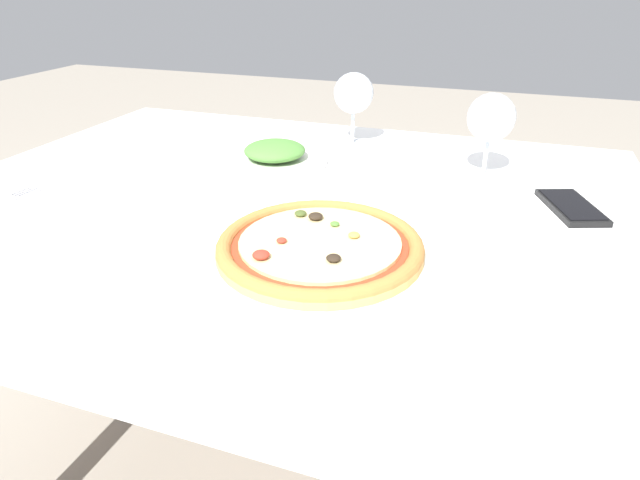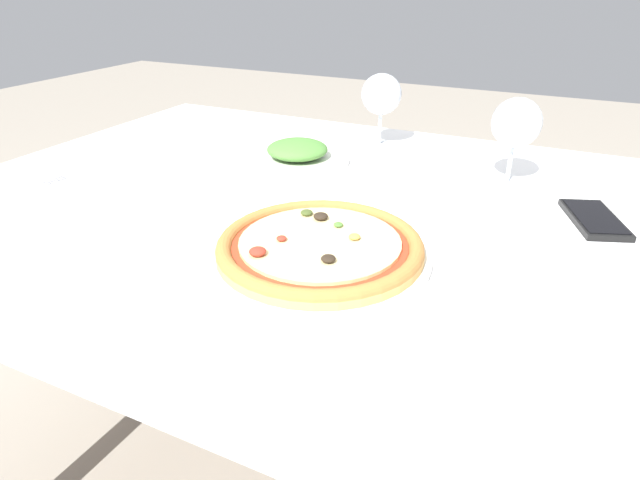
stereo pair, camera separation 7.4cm
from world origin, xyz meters
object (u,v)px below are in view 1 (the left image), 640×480
object	(u,v)px
cell_phone	(571,207)
side_plate	(275,155)
dining_table	(279,244)
wine_glass_far_left	(354,95)
wine_glass_far_right	(491,119)
pizza_plate	(320,248)

from	to	relation	value
cell_phone	side_plate	xyz separation A→B (m)	(-0.57, 0.06, 0.01)
dining_table	side_plate	xyz separation A→B (m)	(-0.08, 0.18, 0.11)
dining_table	wine_glass_far_left	bearing A→B (deg)	84.77
cell_phone	side_plate	world-z (taller)	side_plate
side_plate	dining_table	bearing A→B (deg)	-65.62
wine_glass_far_left	wine_glass_far_right	xyz separation A→B (m)	(0.30, -0.13, 0.00)
wine_glass_far_right	side_plate	xyz separation A→B (m)	(-0.42, -0.06, -0.10)
pizza_plate	side_plate	size ratio (longest dim) A/B	1.42
wine_glass_far_right	cell_phone	size ratio (longest dim) A/B	1.03
wine_glass_far_right	side_plate	world-z (taller)	wine_glass_far_right
dining_table	wine_glass_far_left	world-z (taller)	wine_glass_far_left
dining_table	wine_glass_far_right	bearing A→B (deg)	35.36
dining_table	pizza_plate	size ratio (longest dim) A/B	4.12
dining_table	pizza_plate	bearing A→B (deg)	-51.55
wine_glass_far_left	cell_phone	world-z (taller)	wine_glass_far_left
wine_glass_far_left	side_plate	size ratio (longest dim) A/B	0.74
dining_table	wine_glass_far_right	world-z (taller)	wine_glass_far_right
cell_phone	wine_glass_far_left	bearing A→B (deg)	152.07
side_plate	wine_glass_far_right	bearing A→B (deg)	7.67
pizza_plate	cell_phone	world-z (taller)	pizza_plate
side_plate	pizza_plate	bearing A→B (deg)	-58.14
wine_glass_far_right	wine_glass_far_left	bearing A→B (deg)	157.28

